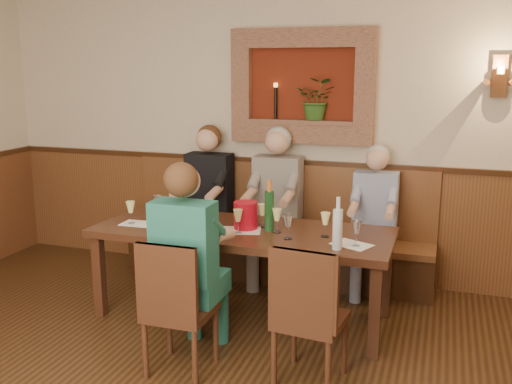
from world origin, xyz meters
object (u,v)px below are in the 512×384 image
Objects in this scene: person_bench_right at (373,234)px; wine_bottle_green_b at (183,203)px; chair_near_left at (180,333)px; person_chair_front at (191,279)px; chair_near_right at (309,342)px; spittoon_bucket at (246,215)px; water_bottle at (338,228)px; person_bench_left at (206,214)px; bench at (275,245)px; dining_table at (242,238)px; wine_bottle_green_a at (269,210)px; person_bench_mid at (275,219)px.

person_bench_right is 3.80× the size of wine_bottle_green_b.
person_chair_front is (-0.00, 0.19, 0.32)m from chair_near_left.
chair_near_right is at bearing -35.50° from wine_bottle_green_b.
chair_near_left is 4.28× the size of spittoon_bucket.
person_bench_right is (0.19, 1.67, 0.28)m from chair_near_right.
person_bench_right is at bearing 83.70° from water_bottle.
bench is at bearing 9.01° from person_bench_left.
chair_near_right is at bearing -66.86° from bench.
person_bench_left reaches higher than bench.
dining_table is 0.33m from wine_bottle_green_a.
dining_table is 1.05m from chair_near_left.
person_chair_front is 0.84m from spittoon_bucket.
chair_near_right is (0.76, -0.83, -0.40)m from dining_table.
bench is 13.63× the size of spittoon_bucket.
wine_bottle_green_a is (0.22, -0.93, 0.59)m from bench.
person_bench_right is (1.05, 1.81, 0.28)m from chair_near_left.
person_bench_mid is at bearing -76.79° from bench.
chair_near_right is 0.67× the size of person_chair_front.
dining_table is 1.19m from chair_near_right.
person_bench_left is 1.09× the size of person_bench_right.
person_bench_mid is 0.90m from wine_bottle_green_a.
wine_bottle_green_a is (0.20, 0.00, 0.06)m from spittoon_bucket.
person_bench_left is 4.15× the size of wine_bottle_green_b.
person_bench_right is at bearing 48.69° from wine_bottle_green_a.
dining_table is 1.61× the size of person_bench_mid.
person_bench_left is 6.72× the size of spittoon_bucket.
bench is 2.10× the size of person_chair_front.
chair_near_right is 2.67× the size of wine_bottle_green_b.
person_bench_right is at bearing 0.14° from person_bench_left.
person_bench_mid reaches higher than water_bottle.
wine_bottle_green_b is (-0.80, 0.11, -0.03)m from wine_bottle_green_a.
bench is 1.12m from wine_bottle_green_a.
chair_near_left is at bearing -97.37° from spittoon_bucket.
dining_table is at bearing 82.50° from person_chair_front.
person_bench_right reaches higher than bench.
person_bench_right is 0.95× the size of person_chair_front.
chair_near_right is at bearing -47.57° from dining_table.
person_bench_mid is at bearing 88.27° from dining_table.
wine_bottle_green_b is (-1.53, -0.72, 0.34)m from person_bench_right.
person_chair_front is 1.06m from wine_bottle_green_b.
person_bench_right is at bearing 59.31° from chair_near_left.
water_bottle is at bearing 28.05° from person_chair_front.
person_chair_front is at bearing -122.97° from person_bench_right.
dining_table is 0.19m from spittoon_bucket.
bench is 1.59m from water_bottle.
person_bench_left is at bearing 130.48° from spittoon_bucket.
person_bench_left is 1.63m from person_bench_right.
water_bottle is (0.82, -1.23, 0.58)m from bench.
chair_near_right is 0.83m from water_bottle.
person_chair_front is (-0.10, -0.78, -0.09)m from dining_table.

